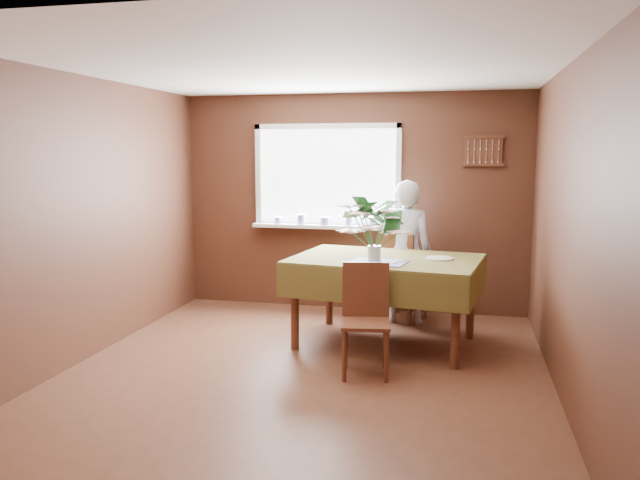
% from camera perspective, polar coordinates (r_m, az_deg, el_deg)
% --- Properties ---
extents(floor, '(4.50, 4.50, 0.00)m').
position_cam_1_polar(floor, '(5.35, -1.34, -12.02)').
color(floor, '#4C281A').
rests_on(floor, ground).
extents(ceiling, '(4.50, 4.50, 0.00)m').
position_cam_1_polar(ceiling, '(5.07, -1.43, 15.56)').
color(ceiling, white).
rests_on(ceiling, wall_back).
extents(wall_back, '(4.00, 0.00, 4.00)m').
position_cam_1_polar(wall_back, '(7.25, 2.99, 3.41)').
color(wall_back, brown).
rests_on(wall_back, floor).
extents(wall_front, '(4.00, 0.00, 4.00)m').
position_cam_1_polar(wall_front, '(2.96, -12.17, -3.60)').
color(wall_front, brown).
rests_on(wall_front, floor).
extents(wall_left, '(0.00, 4.50, 4.50)m').
position_cam_1_polar(wall_left, '(5.88, -20.64, 1.80)').
color(wall_left, brown).
rests_on(wall_left, floor).
extents(wall_right, '(0.00, 4.50, 4.50)m').
position_cam_1_polar(wall_right, '(4.97, 21.58, 0.69)').
color(wall_right, brown).
rests_on(wall_right, floor).
extents(window_assembly, '(1.72, 0.20, 1.22)m').
position_cam_1_polar(window_assembly, '(7.25, 0.64, 4.24)').
color(window_assembly, white).
rests_on(window_assembly, wall_back).
extents(spoon_rack, '(0.44, 0.05, 0.33)m').
position_cam_1_polar(spoon_rack, '(7.09, 14.71, 7.90)').
color(spoon_rack, '#592F1D').
rests_on(spoon_rack, wall_back).
extents(dining_table, '(1.89, 1.42, 0.85)m').
position_cam_1_polar(dining_table, '(5.96, 6.02, -2.61)').
color(dining_table, '#592F1D').
rests_on(dining_table, floor).
extents(chair_far, '(0.55, 0.55, 0.97)m').
position_cam_1_polar(chair_far, '(6.85, 7.37, -3.01)').
color(chair_far, '#592F1D').
rests_on(chair_far, floor).
extents(chair_near, '(0.45, 0.45, 0.92)m').
position_cam_1_polar(chair_near, '(5.25, 4.19, -6.70)').
color(chair_near, '#592F1D').
rests_on(chair_near, floor).
extents(seated_woman, '(0.57, 0.38, 1.55)m').
position_cam_1_polar(seated_woman, '(6.72, 7.81, -1.12)').
color(seated_woman, white).
rests_on(seated_woman, floor).
extents(flower_bouquet, '(0.62, 0.62, 0.53)m').
position_cam_1_polar(flower_bouquet, '(5.63, 5.01, 1.41)').
color(flower_bouquet, white).
rests_on(flower_bouquet, dining_table).
extents(side_plate, '(0.27, 0.27, 0.01)m').
position_cam_1_polar(side_plate, '(5.94, 10.87, -1.66)').
color(side_plate, white).
rests_on(side_plate, dining_table).
extents(table_knife, '(0.12, 0.22, 0.00)m').
position_cam_1_polar(table_knife, '(5.68, 7.33, -1.98)').
color(table_knife, silver).
rests_on(table_knife, dining_table).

